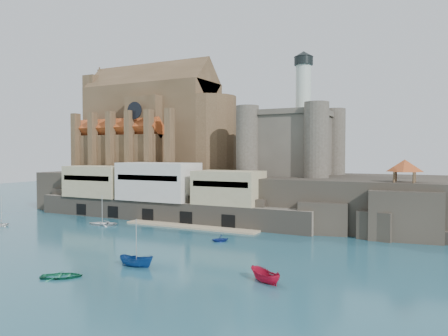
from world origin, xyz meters
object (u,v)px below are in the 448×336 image
church (156,128)px  boat_2 (136,267)px  pavilion (405,167)px  castle_keep (293,140)px

church → boat_2: church is taller
church → boat_2: bearing=-56.0°
pavilion → church: bearing=166.5°
pavilion → castle_keep: bearing=149.8°
church → boat_2: (36.18, -53.63, -22.13)m
pavilion → boat_2: (-29.95, -37.78, -12.73)m
castle_keep → boat_2: size_ratio=5.79×
pavilion → boat_2: size_ratio=1.27×
castle_keep → boat_2: castle_keep is taller
pavilion → boat_2: 49.86m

